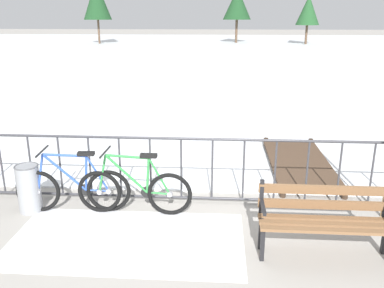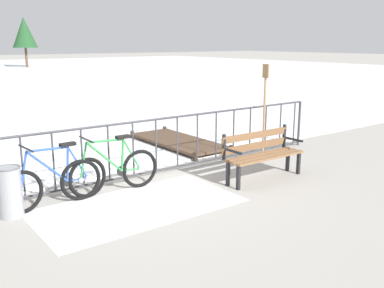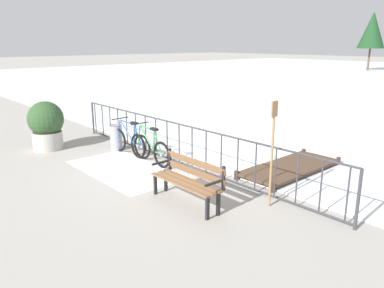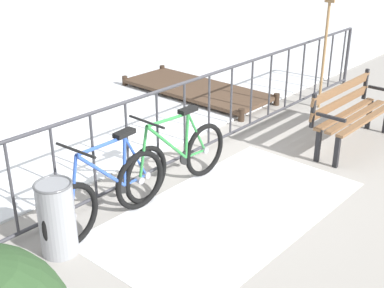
{
  "view_description": "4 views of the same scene",
  "coord_description": "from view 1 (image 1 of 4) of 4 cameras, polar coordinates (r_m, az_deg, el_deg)",
  "views": [
    {
      "loc": [
        0.57,
        -5.93,
        2.84
      ],
      "look_at": [
        0.15,
        0.29,
        0.88
      ],
      "focal_mm": 38.51,
      "sensor_mm": 36.0,
      "label": 1
    },
    {
      "loc": [
        -3.66,
        -6.65,
        2.43
      ],
      "look_at": [
        1.03,
        -0.37,
        0.58
      ],
      "focal_mm": 40.75,
      "sensor_mm": 36.0,
      "label": 2
    },
    {
      "loc": [
        6.93,
        -5.71,
        2.96
      ],
      "look_at": [
        0.94,
        -0.41,
        0.81
      ],
      "focal_mm": 35.36,
      "sensor_mm": 36.0,
      "label": 3
    },
    {
      "loc": [
        -4.43,
        -4.04,
        2.88
      ],
      "look_at": [
        -0.42,
        -0.5,
        0.52
      ],
      "focal_mm": 47.97,
      "sensor_mm": 36.0,
      "label": 4
    }
  ],
  "objects": [
    {
      "name": "tree_far_west",
      "position": [
        43.66,
        15.8,
        17.4
      ],
      "size": [
        2.28,
        2.28,
        4.67
      ],
      "color": "brown",
      "rests_on": "ground"
    },
    {
      "name": "trash_bin",
      "position": [
        6.63,
        -21.67,
        -5.68
      ],
      "size": [
        0.35,
        0.35,
        0.73
      ],
      "color": "gray",
      "rests_on": "ground"
    },
    {
      "name": "ground_plane",
      "position": [
        6.6,
        -1.47,
        -8.02
      ],
      "size": [
        160.0,
        160.0,
        0.0
      ],
      "primitive_type": "plane",
      "color": "#9E9991"
    },
    {
      "name": "bicycle_second",
      "position": [
        6.15,
        -7.96,
        -6.41
      ],
      "size": [
        1.71,
        0.52,
        0.97
      ],
      "color": "black",
      "rests_on": "ground"
    },
    {
      "name": "park_bench",
      "position": [
        5.33,
        17.93,
        -9.36
      ],
      "size": [
        1.6,
        0.49,
        0.89
      ],
      "color": "brown",
      "rests_on": "ground"
    },
    {
      "name": "tree_centre",
      "position": [
        44.04,
        -13.06,
        18.88
      ],
      "size": [
        2.76,
        2.76,
        6.14
      ],
      "color": "brown",
      "rests_on": "ground"
    },
    {
      "name": "frozen_pond",
      "position": [
        34.45,
        2.98,
        12.75
      ],
      "size": [
        80.0,
        56.0,
        0.03
      ],
      "primitive_type": "cube",
      "color": "white",
      "rests_on": "ground"
    },
    {
      "name": "snow_patch",
      "position": [
        5.64,
        -8.98,
        -12.95
      ],
      "size": [
        3.07,
        1.64,
        0.01
      ],
      "primitive_type": "cube",
      "color": "white",
      "rests_on": "ground"
    },
    {
      "name": "tree_west_mid",
      "position": [
        44.73,
        6.28,
        18.73
      ],
      "size": [
        2.88,
        2.88,
        5.47
      ],
      "color": "brown",
      "rests_on": "ground"
    },
    {
      "name": "wooden_dock",
      "position": [
        8.2,
        14.6,
        -2.5
      ],
      "size": [
        1.1,
        2.79,
        0.2
      ],
      "color": "#4C3828",
      "rests_on": "ground"
    },
    {
      "name": "railing_fence",
      "position": [
        6.38,
        -1.5,
        -3.47
      ],
      "size": [
        9.06,
        0.06,
        1.07
      ],
      "color": "#38383D",
      "rests_on": "ground"
    },
    {
      "name": "bicycle_near_railing",
      "position": [
        6.4,
        -16.09,
        -5.97
      ],
      "size": [
        1.71,
        0.52,
        0.97
      ],
      "color": "black",
      "rests_on": "ground"
    }
  ]
}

